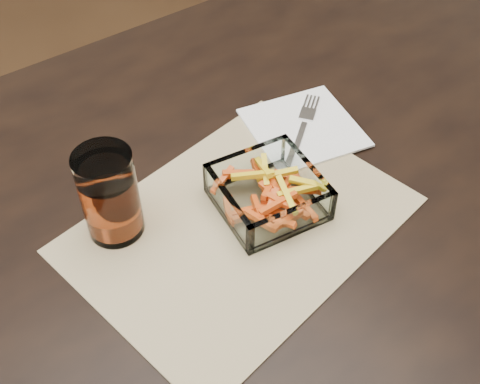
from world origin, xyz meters
name	(u,v)px	position (x,y,z in m)	size (l,w,h in m)	color
dining_table	(239,209)	(0.00, 0.00, 0.66)	(1.60, 0.90, 0.75)	black
placemat	(240,224)	(-0.06, -0.09, 0.75)	(0.45, 0.33, 0.00)	tan
glass_bowl	(268,194)	(-0.01, -0.08, 0.78)	(0.16, 0.16, 0.05)	white
tumbler	(110,197)	(-0.21, 0.01, 0.82)	(0.08, 0.08, 0.14)	white
napkin	(303,127)	(0.14, 0.01, 0.76)	(0.17, 0.17, 0.00)	white
fork	(303,127)	(0.14, 0.01, 0.76)	(0.15, 0.12, 0.00)	silver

